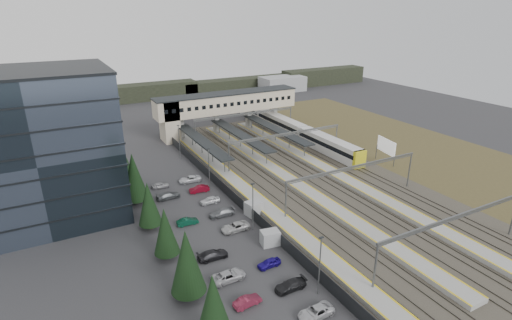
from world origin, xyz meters
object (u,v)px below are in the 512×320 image
office_building (36,148)px  relay_cabin_far (254,208)px  relay_cabin_near (270,238)px  footbridge (218,106)px  billboard (386,147)px  train (282,124)px

office_building → relay_cabin_far: size_ratio=8.18×
relay_cabin_near → footbridge: (15.35, 54.77, 6.82)m
billboard → footbridge: bearing=122.3°
office_building → footbridge: bearing=34.5°
relay_cabin_far → footbridge: bearing=73.8°
train → relay_cabin_far: bearing=-127.2°
office_building → footbridge: size_ratio=0.60×
billboard → train: bearing=103.9°
billboard → relay_cabin_near: bearing=-157.2°
footbridge → train: size_ratio=0.62×
office_building → train: bearing=21.3°
footbridge → train: 18.51m
relay_cabin_near → train: train is taller
relay_cabin_near → train: size_ratio=0.05×
relay_cabin_far → footbridge: footbridge is taller
office_building → relay_cabin_far: bearing=-27.1°
billboard → office_building: bearing=173.1°
relay_cabin_near → billboard: size_ratio=0.46×
footbridge → train: footbridge is taller
footbridge → relay_cabin_far: bearing=-106.2°
office_building → train: size_ratio=0.37×
footbridge → billboard: size_ratio=6.34×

